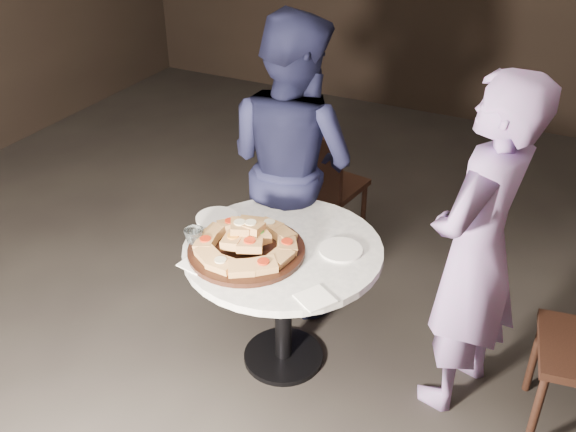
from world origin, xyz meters
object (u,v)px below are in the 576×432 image
at_px(water_glass, 194,237).
at_px(table, 283,269).
at_px(diner_navy, 292,163).
at_px(serving_board, 246,250).
at_px(diner_teal, 476,252).
at_px(focaccia_pile, 246,241).
at_px(chair_far, 323,182).

bearing_deg(water_glass, table, 24.99).
xyz_separation_m(table, diner_navy, (-0.23, 0.55, 0.24)).
height_order(serving_board, diner_teal, diner_teal).
bearing_deg(diner_navy, water_glass, 96.62).
xyz_separation_m(diner_navy, diner_teal, (1.02, -0.37, -0.01)).
xyz_separation_m(focaccia_pile, diner_navy, (-0.11, 0.66, 0.05)).
bearing_deg(focaccia_pile, table, 41.87).
xyz_separation_m(serving_board, diner_navy, (-0.11, 0.67, 0.10)).
xyz_separation_m(water_glass, chair_far, (0.11, 1.16, -0.25)).
bearing_deg(chair_far, diner_navy, 100.64).
distance_m(focaccia_pile, water_glass, 0.24).
relative_size(table, diner_teal, 0.65).
bearing_deg(diner_teal, diner_navy, -94.94).
height_order(diner_navy, diner_teal, diner_navy).
relative_size(table, chair_far, 1.28).
relative_size(table, water_glass, 11.35).
height_order(focaccia_pile, diner_teal, diner_teal).
distance_m(table, diner_teal, 0.84).
bearing_deg(table, diner_navy, 112.30).
distance_m(table, serving_board, 0.21).
distance_m(focaccia_pile, diner_navy, 0.67).
distance_m(water_glass, diner_teal, 1.20).
height_order(table, chair_far, chair_far).
xyz_separation_m(table, diner_teal, (0.79, 0.18, 0.23)).
bearing_deg(serving_board, water_glass, -167.37).
height_order(water_glass, chair_far, chair_far).
bearing_deg(diner_navy, focaccia_pile, 115.53).
height_order(serving_board, focaccia_pile, focaccia_pile).
height_order(serving_board, chair_far, chair_far).
relative_size(focaccia_pile, chair_far, 0.58).
distance_m(chair_far, diner_navy, 0.54).
height_order(chair_far, diner_navy, diner_navy).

